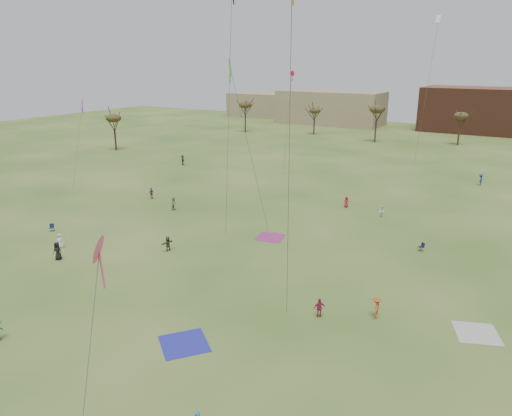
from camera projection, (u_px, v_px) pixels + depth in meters
The scene contains 22 objects.
ground at pixel (178, 313), 37.62m from camera, with size 260.00×260.00×0.00m, color #335A1C.
flyer_near_left at pixel (60, 241), 50.44m from camera, with size 0.76×0.49×1.56m, color white.
spectator_fore_a at pixel (319, 308), 36.77m from camera, with size 0.93×0.39×1.58m, color #B41E54.
spectator_fore_b at pixel (174, 204), 63.07m from camera, with size 0.88×0.68×1.81m, color #888857.
spectator_fore_c at pixel (168, 244), 49.61m from camera, with size 1.48×0.47×1.59m, color brown.
flyer_mid_a at pixel (57, 251), 47.37m from camera, with size 0.91×0.59×1.86m, color black.
flyer_mid_b at pixel (376, 308), 36.64m from camera, with size 1.13×0.65×1.75m, color #BC5823.
spectator_mid_d at pixel (151, 193), 68.30m from camera, with size 0.95×0.40×1.63m, color #843775.
spectator_mid_e at pixel (382, 211), 60.24m from camera, with size 0.75×0.58×1.54m, color white.
flyer_far_a at pixel (183, 160), 90.51m from camera, with size 1.78×0.57×1.91m, color #226643.
flyer_far_b at pixel (346, 202), 64.28m from camera, with size 0.74×0.48×1.51m, color #B41E39.
flyer_far_c at pixel (480, 180), 75.60m from camera, with size 1.19×0.69×1.85m, color navy.
blanket_blue at pixel (184, 344), 33.49m from camera, with size 3.20×3.20×0.03m, color #282BAE.
blanket_cream at pixel (477, 333), 34.78m from camera, with size 3.01×3.01×0.03m, color beige.
blanket_plum at pixel (270, 237), 53.58m from camera, with size 2.93×2.93×0.03m, color #9F317C.
camp_chair_left at pixel (52, 229), 55.45m from camera, with size 0.74×0.74×0.87m.
camp_chair_right at pixel (421, 248), 49.75m from camera, with size 0.73×0.74×0.87m.
kites_aloft at pixel (309, 45), 51.80m from camera, with size 68.32×77.80×25.61m.
tree_line at pixel (406, 119), 101.59m from camera, with size 117.44×49.32×8.91m.
building_tan at pixel (330, 108), 147.38m from camera, with size 32.00×14.00×10.00m, color #937F60.
building_brick at pixel (472, 110), 131.47m from camera, with size 26.00×16.00×12.00m, color brown.
building_tan_west at pixel (259, 105), 168.17m from camera, with size 20.00×12.00×8.00m, color #937F60.
Camera 1 is at (22.54, -25.43, 19.17)m, focal length 33.28 mm.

